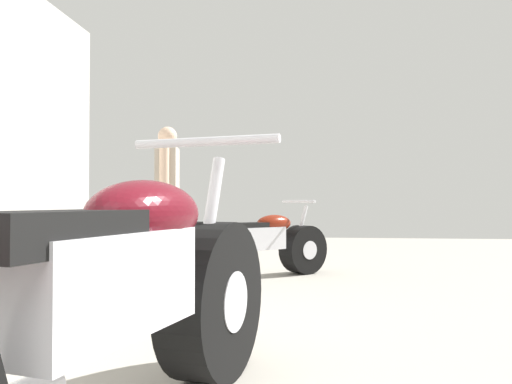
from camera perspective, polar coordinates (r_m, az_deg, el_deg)
ground_plane at (r=3.09m, az=-2.80°, el=-15.82°), size 16.08×16.08×0.00m
motorcycle_maroon_cruiser at (r=1.54m, az=-18.48°, el=-13.75°), size 0.85×2.26×1.06m
motorcycle_black_naked at (r=5.09m, az=0.22°, el=-6.31°), size 1.38×1.35×0.80m
mechanic_in_blue at (r=5.95m, az=-10.15°, el=0.44°), size 0.31×0.68×1.67m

